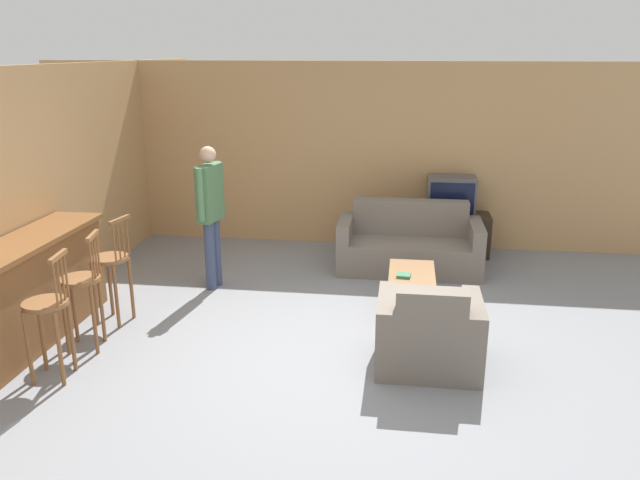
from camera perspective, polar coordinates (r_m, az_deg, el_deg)
ground_plane at (r=5.96m, az=0.71°, el=-10.45°), size 24.00×24.00×0.00m
wall_back at (r=8.98m, az=3.62°, el=7.73°), size 9.40×0.08×2.60m
wall_left at (r=7.74m, az=-22.48°, el=4.95°), size 0.08×8.60×2.60m
bar_counter at (r=6.58m, az=-25.43°, el=-4.53°), size 0.55×2.33×1.03m
bar_chair_near at (r=5.79m, az=-23.58°, el=-6.22°), size 0.42×0.42×1.14m
bar_chair_mid at (r=6.26m, az=-20.89°, el=-4.21°), size 0.44×0.44×1.14m
bar_chair_far at (r=6.76m, az=-18.49°, el=-2.39°), size 0.43×0.43×1.14m
couch_far at (r=8.15m, az=8.17°, el=-0.57°), size 1.82×0.83×0.86m
armchair_near at (r=5.69m, az=9.90°, el=-8.64°), size 0.92×0.79×0.84m
coffee_table at (r=6.86m, az=8.39°, el=-3.72°), size 0.50×1.09×0.40m
tv_unit at (r=8.87m, az=11.67°, el=0.56°), size 1.10×0.49×0.57m
tv at (r=8.73m, az=11.89°, el=3.99°), size 0.65×0.47×0.52m
book_on_table at (r=6.79m, az=7.66°, el=-3.23°), size 0.16×0.15×0.03m
person_by_window at (r=7.38m, az=-9.97°, el=2.82°), size 0.23×0.52×1.70m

